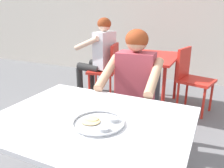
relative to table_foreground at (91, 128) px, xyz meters
name	(u,v)px	position (x,y,z in m)	size (l,w,h in m)	color
table_foreground	(91,128)	(0.00, 0.00, 0.00)	(1.18, 0.91, 0.72)	silver
thali_tray	(98,123)	(0.08, -0.05, 0.08)	(0.31, 0.31, 0.03)	#B7BABF
chair_foreground	(139,99)	(-0.02, 0.97, -0.17)	(0.42, 0.44, 0.87)	#3F3F44
diner_foreground	(133,85)	(-0.01, 0.75, 0.05)	(0.52, 0.57, 1.20)	black
table_background_red	(149,62)	(-0.22, 1.99, -0.01)	(0.76, 0.95, 0.74)	red
chair_red_left	(108,67)	(-0.87, 1.99, -0.15)	(0.50, 0.51, 0.86)	red
chair_red_right	(191,76)	(0.35, 2.06, -0.16)	(0.51, 0.49, 0.87)	red
patron_background	(100,51)	(-1.01, 2.01, 0.08)	(0.60, 0.56, 1.24)	#252525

